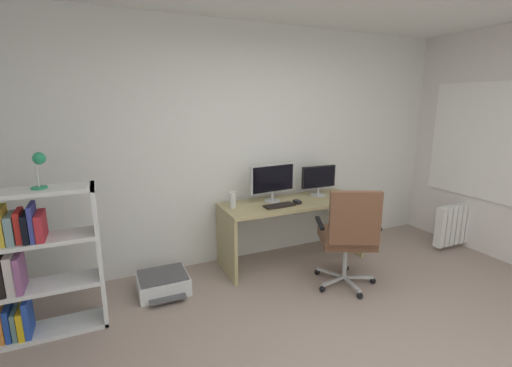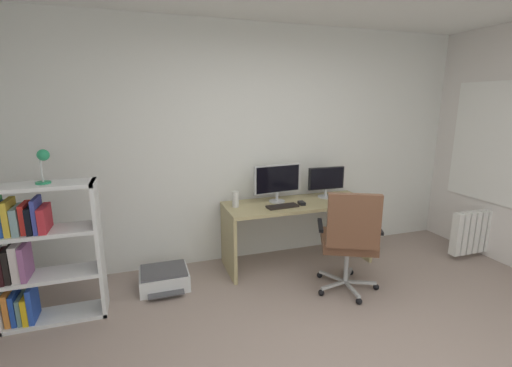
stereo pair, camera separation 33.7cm
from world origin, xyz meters
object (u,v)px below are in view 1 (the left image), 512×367
object	(u,v)px
monitor_secondary	(319,178)
radiator	(460,223)
desk	(293,216)
printer	(163,283)
keyboard	(279,206)
computer_mouse	(297,202)
desktop_speaker	(233,200)
office_chair	(349,233)
bookshelf	(30,264)
desk_lamp	(39,165)
monitor_main	(273,180)

from	to	relation	value
monitor_secondary	radiator	size ratio (longest dim) A/B	0.56
desk	radiator	bearing A→B (deg)	-13.85
printer	radiator	xyz separation A→B (m)	(3.63, -0.43, 0.22)
keyboard	computer_mouse	world-z (taller)	computer_mouse
monitor_secondary	desktop_speaker	distance (m)	1.11
office_chair	radiator	size ratio (longest dim) A/B	1.32
computer_mouse	office_chair	world-z (taller)	office_chair
computer_mouse	desktop_speaker	xyz separation A→B (m)	(-0.71, 0.14, 0.07)
desk	keyboard	xyz separation A→B (m)	(-0.24, -0.12, 0.19)
office_chair	bookshelf	size ratio (longest dim) A/B	0.88
computer_mouse	desk_lamp	world-z (taller)	desk_lamp
desk_lamp	printer	size ratio (longest dim) A/B	0.56
monitor_secondary	desk_lamp	xyz separation A→B (m)	(-2.75, -0.43, 0.43)
desk	bookshelf	distance (m)	2.53
bookshelf	radiator	bearing A→B (deg)	-2.33
desk_lamp	radiator	world-z (taller)	desk_lamp
bookshelf	radiator	size ratio (longest dim) A/B	1.50
office_chair	desk_lamp	size ratio (longest dim) A/B	3.84
desk	desk_lamp	distance (m)	2.52
bookshelf	printer	distance (m)	1.16
desk_lamp	monitor_secondary	bearing A→B (deg)	8.85
desk	printer	xyz separation A→B (m)	(-1.50, -0.10, -0.45)
monitor_secondary	radiator	distance (m)	1.95
desk_lamp	radiator	xyz separation A→B (m)	(4.50, -0.19, -1.05)
desktop_speaker	printer	world-z (taller)	desktop_speaker
monitor_main	desk_lamp	bearing A→B (deg)	-168.69
keyboard	desktop_speaker	xyz separation A→B (m)	(-0.47, 0.16, 0.07)
keyboard	bookshelf	xyz separation A→B (m)	(-2.27, -0.22, -0.12)
bookshelf	office_chair	bearing A→B (deg)	-9.26
desk	office_chair	bearing A→B (deg)	-77.55
desktop_speaker	radiator	xyz separation A→B (m)	(2.85, -0.57, -0.49)
monitor_secondary	printer	bearing A→B (deg)	-174.34
desktop_speaker	office_chair	world-z (taller)	office_chair
printer	monitor_main	bearing A→B (deg)	8.32
office_chair	printer	bearing A→B (deg)	157.85
office_chair	printer	world-z (taller)	office_chair
monitor_main	computer_mouse	distance (m)	0.37
desk_lamp	radiator	bearing A→B (deg)	-2.42
office_chair	desk_lamp	world-z (taller)	desk_lamp
computer_mouse	printer	bearing A→B (deg)	-176.15
keyboard	computer_mouse	xyz separation A→B (m)	(0.24, 0.02, 0.01)
computer_mouse	desktop_speaker	bearing A→B (deg)	172.70
office_chair	keyboard	bearing A→B (deg)	122.08
office_chair	printer	size ratio (longest dim) A/B	2.16
monitor_main	bookshelf	xyz separation A→B (m)	(-2.29, -0.43, -0.36)
desk_lamp	desk	bearing A→B (deg)	8.14
office_chair	monitor_secondary	bearing A→B (deg)	75.56
keyboard	printer	distance (m)	1.41
desk_lamp	keyboard	bearing A→B (deg)	5.86
monitor_main	radiator	size ratio (longest dim) A/B	0.71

